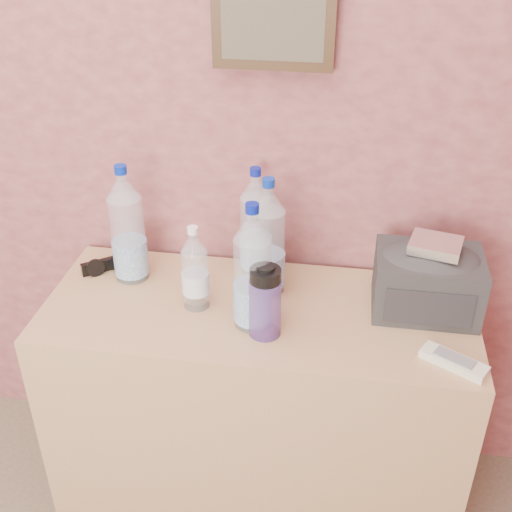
{
  "coord_description": "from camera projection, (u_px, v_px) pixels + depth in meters",
  "views": [
    {
      "loc": [
        0.76,
        0.38,
        1.7
      ],
      "look_at": [
        0.55,
        1.71,
        0.89
      ],
      "focal_mm": 45.0,
      "sensor_mm": 36.0,
      "label": 1
    }
  ],
  "objects": [
    {
      "name": "pet_large_b",
      "position": [
        255.0,
        227.0,
        1.78
      ],
      "size": [
        0.09,
        0.09,
        0.32
      ],
      "rotation": [
        0.0,
        0.0,
        -0.22
      ],
      "color": "white",
      "rests_on": "dresser"
    },
    {
      "name": "ac_remote",
      "position": [
        454.0,
        362.0,
        1.49
      ],
      "size": [
        0.16,
        0.12,
        0.02
      ],
      "primitive_type": "cube",
      "rotation": [
        0.0,
        0.0,
        -0.53
      ],
      "color": "white",
      "rests_on": "dresser"
    },
    {
      "name": "pet_large_d",
      "position": [
        252.0,
        274.0,
        1.56
      ],
      "size": [
        0.09,
        0.09,
        0.34
      ],
      "rotation": [
        0.0,
        0.0,
        0.18
      ],
      "color": "silver",
      "rests_on": "dresser"
    },
    {
      "name": "sunglasses",
      "position": [
        106.0,
        265.0,
        1.84
      ],
      "size": [
        0.14,
        0.13,
        0.04
      ],
      "primitive_type": null,
      "rotation": [
        0.0,
        0.0,
        0.64
      ],
      "color": "black",
      "rests_on": "dresser"
    },
    {
      "name": "dresser",
      "position": [
        258.0,
        407.0,
        1.87
      ],
      "size": [
        1.14,
        0.47,
        0.71
      ],
      "primitive_type": "cube",
      "color": "#A37E5D",
      "rests_on": "ground"
    },
    {
      "name": "pet_small",
      "position": [
        195.0,
        272.0,
        1.65
      ],
      "size": [
        0.07,
        0.07,
        0.24
      ],
      "rotation": [
        0.0,
        0.0,
        -0.26
      ],
      "color": "silver",
      "rests_on": "dresser"
    },
    {
      "name": "toiletry_bag",
      "position": [
        427.0,
        279.0,
        1.64
      ],
      "size": [
        0.27,
        0.19,
        0.18
      ],
      "primitive_type": null,
      "rotation": [
        0.0,
        0.0,
        0.0
      ],
      "color": "black",
      "rests_on": "dresser"
    },
    {
      "name": "pet_large_c",
      "position": [
        268.0,
        243.0,
        1.69
      ],
      "size": [
        0.09,
        0.09,
        0.33
      ],
      "rotation": [
        0.0,
        0.0,
        -0.14
      ],
      "color": "silver",
      "rests_on": "dresser"
    },
    {
      "name": "nalgene_bottle",
      "position": [
        265.0,
        301.0,
        1.55
      ],
      "size": [
        0.08,
        0.08,
        0.2
      ],
      "rotation": [
        0.0,
        0.0,
        -0.36
      ],
      "color": "#66439E",
      "rests_on": "dresser"
    },
    {
      "name": "picture_frame",
      "position": [
        273.0,
        17.0,
        1.53
      ],
      "size": [
        0.3,
        0.03,
        0.25
      ],
      "primitive_type": null,
      "color": "#382311",
      "rests_on": "room_shell"
    },
    {
      "name": "pet_large_a",
      "position": [
        128.0,
        230.0,
        1.74
      ],
      "size": [
        0.09,
        0.09,
        0.34
      ],
      "rotation": [
        0.0,
        0.0,
        -0.07
      ],
      "color": "silver",
      "rests_on": "dresser"
    },
    {
      "name": "foil_packet",
      "position": [
        436.0,
        245.0,
        1.58
      ],
      "size": [
        0.14,
        0.13,
        0.03
      ],
      "primitive_type": "cube",
      "rotation": [
        0.0,
        0.0,
        -0.23
      ],
      "color": "white",
      "rests_on": "toiletry_bag"
    }
  ]
}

